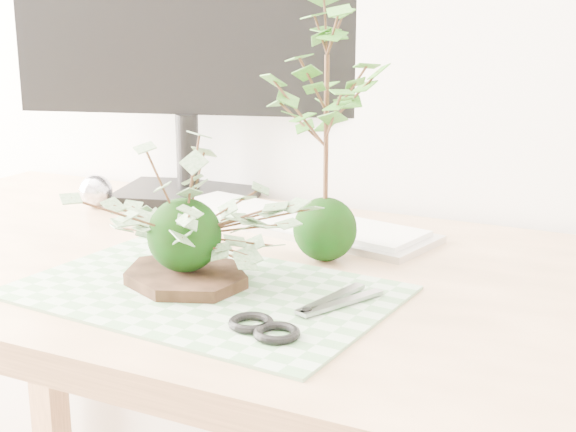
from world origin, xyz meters
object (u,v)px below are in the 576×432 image
object	(u,v)px
keyboard	(294,222)
ivy_kokedama	(183,201)
monitor	(187,19)
maple_kokedama	(327,72)
desk	(291,331)

from	to	relation	value
keyboard	ivy_kokedama	bearing A→B (deg)	-78.54
ivy_kokedama	monitor	size ratio (longest dim) A/B	0.43
maple_kokedama	keyboard	bearing A→B (deg)	129.89
desk	ivy_kokedama	bearing A→B (deg)	-128.96
desk	maple_kokedama	xyz separation A→B (m)	(0.02, 0.06, 0.35)
keyboard	maple_kokedama	bearing A→B (deg)	-38.64
ivy_kokedama	keyboard	distance (m)	0.33
desk	keyboard	world-z (taller)	keyboard
ivy_kokedama	monitor	bearing A→B (deg)	122.28
ivy_kokedama	keyboard	size ratio (longest dim) A/B	0.54
desk	ivy_kokedama	distance (m)	0.25
monitor	desk	bearing A→B (deg)	-56.70
ivy_kokedama	maple_kokedama	size ratio (longest dim) A/B	0.71
ivy_kokedama	desk	bearing A→B (deg)	51.04
keyboard	monitor	size ratio (longest dim) A/B	0.79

